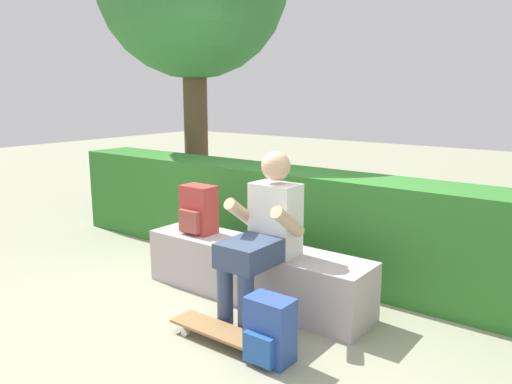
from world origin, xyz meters
TOP-DOWN VIEW (x-y plane):
  - ground_plane at (0.00, 0.00)m, footprint 24.00×24.00m
  - bench_main at (0.00, 0.36)m, footprint 1.90×0.44m
  - person_skater at (0.25, 0.15)m, footprint 0.49×0.62m
  - skateboard_near_person at (0.29, -0.33)m, footprint 0.80×0.20m
  - backpack_on_bench at (-0.58, 0.35)m, footprint 0.28×0.23m
  - backpack_on_ground at (0.64, -0.32)m, footprint 0.28×0.23m
  - hedge_row at (0.01, 1.15)m, footprint 5.67×0.54m

SIDE VIEW (x-z plane):
  - ground_plane at x=0.00m, z-range 0.00..0.00m
  - skateboard_near_person at x=0.29m, z-range 0.03..0.12m
  - backpack_on_ground at x=0.64m, z-range -0.01..0.39m
  - bench_main at x=0.00m, z-range 0.00..0.43m
  - hedge_row at x=0.01m, z-range 0.00..0.90m
  - backpack_on_bench at x=-0.58m, z-range 0.43..0.83m
  - person_skater at x=0.25m, z-range 0.04..1.23m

